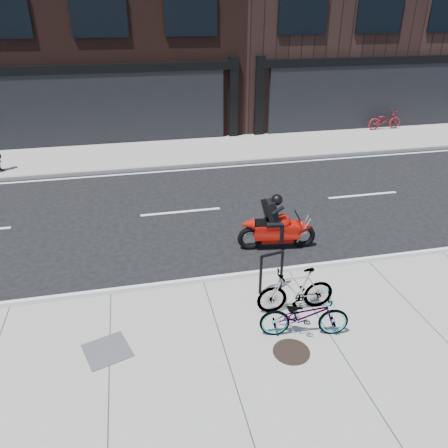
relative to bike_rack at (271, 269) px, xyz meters
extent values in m
plane|color=black|center=(-1.34, 2.60, -0.68)|extent=(120.00, 120.00, 0.00)
cube|color=gray|center=(-1.34, -2.40, -0.62)|extent=(60.00, 6.00, 0.13)
cube|color=gray|center=(-1.34, 10.35, -0.62)|extent=(60.00, 3.50, 0.13)
cylinder|color=black|center=(-0.24, -0.05, -0.10)|extent=(0.06, 0.06, 0.90)
cylinder|color=black|center=(0.24, 0.05, -0.10)|extent=(0.06, 0.06, 0.90)
cylinder|color=black|center=(0.00, 0.00, 0.35)|extent=(0.50, 0.16, 0.06)
imported|color=gray|center=(0.17, -1.44, -0.12)|extent=(1.71, 0.86, 0.86)
imported|color=gray|center=(0.27, -0.72, -0.08)|extent=(1.58, 0.49, 0.94)
torus|color=black|center=(1.46, 1.85, -0.37)|extent=(0.65, 0.22, 0.64)
torus|color=black|center=(0.10, 2.02, -0.37)|extent=(0.65, 0.22, 0.64)
cube|color=#9B0F07|center=(0.77, 1.94, -0.18)|extent=(1.20, 0.51, 0.37)
cone|color=#9B0F07|center=(1.50, 1.84, -0.12)|extent=(0.49, 0.48, 0.42)
sphere|color=#9B0F07|center=(0.91, 1.92, 0.07)|extent=(0.39, 0.39, 0.39)
cube|color=black|center=(0.48, 1.97, 0.05)|extent=(0.56, 0.34, 0.12)
cylinder|color=silver|center=(0.27, 2.18, -0.39)|extent=(0.54, 0.15, 0.09)
cube|color=black|center=(0.62, 1.96, 0.38)|extent=(0.42, 0.39, 0.57)
cube|color=black|center=(0.46, 1.98, 0.46)|extent=(0.26, 0.32, 0.39)
sphere|color=black|center=(0.73, 1.94, 0.67)|extent=(0.28, 0.28, 0.28)
imported|color=maroon|center=(9.49, 11.60, -0.11)|extent=(1.71, 0.64, 0.89)
cylinder|color=black|center=(-0.20, -1.85, -0.54)|extent=(0.76, 0.76, 0.02)
cube|color=#545457|center=(-3.39, -1.12, -0.54)|extent=(0.95, 0.95, 0.02)
camera|label=1|loc=(-2.62, -7.30, 4.97)|focal=35.00mm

